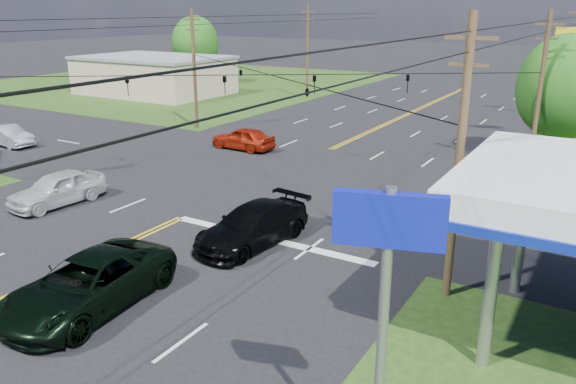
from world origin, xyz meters
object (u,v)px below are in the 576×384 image
Objects in this scene: suv_black at (253,225)px; pickup_dkgreen at (89,284)px; tree_right_a at (564,88)px; tree_far_l at (195,43)px; pole_ne at (540,91)px; pole_se at (459,159)px; pole_right_far at (572,62)px; pole_left_far at (308,51)px; polesign_se at (386,271)px; pole_nw at (194,68)px; sedan_silver at (8,136)px; pickup_white at (57,189)px; retail_nw at (154,76)px.

pickup_dkgreen is at bearing -95.34° from suv_black.
tree_right_a is at bearing 63.87° from pickup_dkgreen.
tree_far_l is 1.51× the size of suv_black.
tree_far_l is (-45.00, 23.00, 0.28)m from pole_ne.
pole_se is at bearing 30.10° from pickup_dkgreen.
pickup_dkgreen is (-11.00, -27.93, -3.99)m from tree_right_a.
tree_far_l is at bearing 139.56° from suv_black.
pole_right_far is at bearing 93.58° from tree_right_a.
pole_right_far is at bearing 90.00° from pole_ne.
pole_se is 0.95× the size of pole_right_far.
pole_left_far reaches higher than polesign_se.
pole_ne is (0.00, 18.00, 0.00)m from pole_se.
polesign_se reaches higher than suv_black.
suv_black is (-9.35, -20.71, -4.03)m from tree_right_a.
pole_nw is 1.65× the size of suv_black.
pole_ne reaches higher than tree_far_l.
pole_se is at bearing -97.06° from sedan_silver.
pole_right_far is (26.00, 0.00, 0.00)m from pole_left_far.
pole_nw is 2.09× the size of sedan_silver.
pole_se is 34.49m from sedan_silver.
suv_black is (17.65, -17.71, -4.08)m from pole_nw.
pole_nw is at bearing 145.30° from pole_se.
tree_far_l is 48.89m from pickup_white.
retail_nw is 3.23× the size of pickup_white.
pole_ne is 1.92× the size of pickup_white.
pickup_dkgreen is 27.01m from sedan_silver.
pole_nw is 1.00× the size of pole_ne.
pickup_dkgreen is (-10.00, -6.93, -4.03)m from pole_se.
polesign_se is at bearing -83.24° from pole_se.
suv_black is at bearing -64.32° from pole_left_far.
pole_se is 1.92× the size of pickup_white.
suv_black is 0.86× the size of polesign_se.
pole_se is at bearing -90.00° from pole_right_far.
tree_right_a is at bearing -12.80° from retail_nw.
pole_se is 1.00× the size of pole_ne.
tree_far_l reaches higher than polesign_se.
pole_left_far and pole_right_far have the same top height.
sedan_silver is (-7.70, -11.98, -4.17)m from pole_nw.
pickup_dkgreen is (35.00, -47.93, -4.31)m from tree_far_l.
pickup_white is at bearing 142.30° from pickup_dkgreen.
retail_nw is 59.77m from polesign_se.
tree_far_l reaches higher than tree_right_a.
sedan_silver is (-34.70, -14.98, -4.12)m from tree_right_a.
pole_nw is (-26.00, 18.00, 0.00)m from pole_se.
polesign_se is at bearing -87.70° from pole_ne.
pole_ne is 32.20m from pole_left_far.
pickup_dkgreen is at bearing -111.49° from tree_right_a.
pole_se reaches higher than tree_far_l.
tree_right_a is at bearing 73.28° from suv_black.
pickup_white is at bearing -80.50° from pole_left_far.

